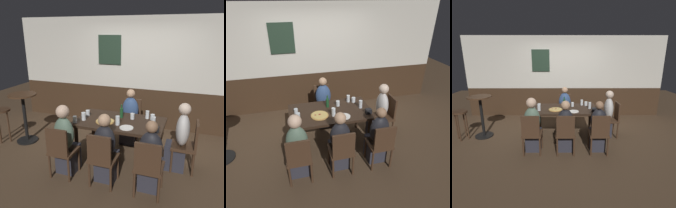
# 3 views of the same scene
# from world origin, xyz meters

# --- Properties ---
(ground_plane) EXTENTS (12.00, 12.00, 0.00)m
(ground_plane) POSITION_xyz_m (0.00, 0.00, 0.00)
(ground_plane) COLOR #4C3826
(wall_back) EXTENTS (6.40, 0.13, 2.60)m
(wall_back) POSITION_xyz_m (-0.01, 1.65, 1.30)
(wall_back) COLOR #3D2819
(wall_back) RESTS_ON ground_plane
(dining_table) EXTENTS (1.57, 0.90, 0.74)m
(dining_table) POSITION_xyz_m (0.00, 0.00, 0.66)
(dining_table) COLOR black
(dining_table) RESTS_ON ground_plane
(chair_head_east) EXTENTS (0.40, 0.40, 0.88)m
(chair_head_east) POSITION_xyz_m (1.20, 0.00, 0.50)
(chair_head_east) COLOR #422B1C
(chair_head_east) RESTS_ON ground_plane
(chair_mid_near) EXTENTS (0.40, 0.40, 0.88)m
(chair_mid_near) POSITION_xyz_m (0.00, -0.86, 0.50)
(chair_mid_near) COLOR #422B1C
(chair_mid_near) RESTS_ON ground_plane
(chair_right_near) EXTENTS (0.40, 0.40, 0.88)m
(chair_right_near) POSITION_xyz_m (0.69, -0.86, 0.50)
(chair_right_near) COLOR #422B1C
(chair_right_near) RESTS_ON ground_plane
(chair_mid_far) EXTENTS (0.40, 0.40, 0.88)m
(chair_mid_far) POSITION_xyz_m (0.00, 0.86, 0.50)
(chair_mid_far) COLOR #422B1C
(chair_mid_far) RESTS_ON ground_plane
(chair_left_near) EXTENTS (0.40, 0.40, 0.88)m
(chair_left_near) POSITION_xyz_m (-0.69, -0.86, 0.50)
(chair_left_near) COLOR #422B1C
(chair_left_near) RESTS_ON ground_plane
(person_head_east) EXTENTS (0.37, 0.34, 1.18)m
(person_head_east) POSITION_xyz_m (1.04, 0.00, 0.50)
(person_head_east) COLOR #2D2D38
(person_head_east) RESTS_ON ground_plane
(person_mid_near) EXTENTS (0.34, 0.37, 1.13)m
(person_mid_near) POSITION_xyz_m (0.00, -0.70, 0.47)
(person_mid_near) COLOR #2D2D38
(person_mid_near) RESTS_ON ground_plane
(person_right_near) EXTENTS (0.34, 0.37, 1.12)m
(person_right_near) POSITION_xyz_m (0.69, -0.70, 0.47)
(person_right_near) COLOR #2D2D38
(person_right_near) RESTS_ON ground_plane
(person_mid_far) EXTENTS (0.34, 0.37, 1.14)m
(person_mid_far) POSITION_xyz_m (-0.00, 0.70, 0.48)
(person_mid_far) COLOR #2D2D38
(person_mid_far) RESTS_ON ground_plane
(person_left_near) EXTENTS (0.34, 0.37, 1.19)m
(person_left_near) POSITION_xyz_m (-0.69, -0.70, 0.51)
(person_left_near) COLOR #2D2D38
(person_left_near) RESTS_ON ground_plane
(pizza) EXTENTS (0.33, 0.33, 0.03)m
(pizza) POSITION_xyz_m (-0.23, -0.13, 0.75)
(pizza) COLOR tan
(pizza) RESTS_ON dining_table
(pint_glass_pale) EXTENTS (0.07, 0.07, 0.16)m
(pint_glass_pale) POSITION_xyz_m (0.61, -0.02, 0.81)
(pint_glass_pale) COLOR silver
(pint_glass_pale) RESTS_ON dining_table
(pint_glass_amber) EXTENTS (0.08, 0.08, 0.14)m
(pint_glass_amber) POSITION_xyz_m (-0.62, -0.18, 0.80)
(pint_glass_amber) COLOR silver
(pint_glass_amber) RESTS_ON dining_table
(tumbler_water) EXTENTS (0.08, 0.08, 0.11)m
(tumbler_water) POSITION_xyz_m (-0.64, 0.05, 0.79)
(tumbler_water) COLOR silver
(tumbler_water) RESTS_ON dining_table
(beer_glass_tall) EXTENTS (0.07, 0.07, 0.12)m
(beer_glass_tall) POSITION_xyz_m (-0.72, -0.33, 0.79)
(beer_glass_tall) COLOR silver
(beer_glass_tall) RESTS_ON dining_table
(pint_glass_stout) EXTENTS (0.07, 0.07, 0.11)m
(pint_glass_stout) POSITION_xyz_m (0.19, 0.16, 0.79)
(pint_glass_stout) COLOR silver
(pint_glass_stout) RESTS_ON dining_table
(tumbler_short) EXTENTS (0.07, 0.07, 0.16)m
(tumbler_short) POSITION_xyz_m (0.02, -0.19, 0.81)
(tumbler_short) COLOR silver
(tumbler_short) RESTS_ON dining_table
(beer_glass_half) EXTENTS (0.07, 0.07, 0.15)m
(beer_glass_half) POSITION_xyz_m (0.44, 0.28, 0.81)
(beer_glass_half) COLOR silver
(beer_glass_half) RESTS_ON dining_table
(highball_clear) EXTENTS (0.08, 0.08, 0.10)m
(highball_clear) POSITION_xyz_m (0.55, 0.24, 0.78)
(highball_clear) COLOR silver
(highball_clear) RESTS_ON dining_table
(beer_bottle_green) EXTENTS (0.06, 0.06, 0.25)m
(beer_bottle_green) POSITION_xyz_m (-0.02, 0.17, 0.84)
(beer_bottle_green) COLOR #194723
(beer_bottle_green) RESTS_ON dining_table
(plate_white_large) EXTENTS (0.23, 0.23, 0.01)m
(plate_white_large) POSITION_xyz_m (0.20, -0.27, 0.75)
(plate_white_large) COLOR white
(plate_white_large) RESTS_ON dining_table
(condiment_caddy) EXTENTS (0.11, 0.09, 0.09)m
(condiment_caddy) POSITION_xyz_m (0.68, -0.26, 0.79)
(condiment_caddy) COLOR black
(condiment_caddy) RESTS_ON dining_table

